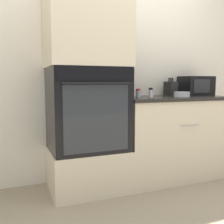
{
  "coord_description": "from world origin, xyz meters",
  "views": [
    {
      "loc": [
        -1.08,
        -2.15,
        1.07
      ],
      "look_at": [
        -0.15,
        0.21,
        0.78
      ],
      "focal_mm": 42.0,
      "sensor_mm": 36.0,
      "label": 1
    }
  ],
  "objects": [
    {
      "name": "condiment_jar_far",
      "position": [
        0.35,
        0.33,
        0.95
      ],
      "size": [
        0.05,
        0.05,
        0.08
      ],
      "color": "silver",
      "rests_on": "counter_unit"
    },
    {
      "name": "wall_back",
      "position": [
        0.0,
        0.63,
        1.25
      ],
      "size": [
        8.0,
        0.05,
        2.5
      ],
      "color": "silver",
      "rests_on": "ground_plane"
    },
    {
      "name": "oven_cabinet_upper",
      "position": [
        -0.37,
        0.3,
        1.62
      ],
      "size": [
        0.75,
        0.6,
        0.83
      ],
      "color": "beige",
      "rests_on": "wall_oven"
    },
    {
      "name": "microwave",
      "position": [
        1.01,
        0.41,
        1.03
      ],
      "size": [
        0.36,
        0.27,
        0.23
      ],
      "color": "black",
      "rests_on": "counter_unit"
    },
    {
      "name": "counter_unit",
      "position": [
        0.61,
        0.3,
        0.46
      ],
      "size": [
        1.24,
        0.63,
        0.91
      ],
      "color": "beige",
      "rests_on": "ground_plane"
    },
    {
      "name": "condiment_jar_mid",
      "position": [
        0.29,
        0.22,
        0.96
      ],
      "size": [
        0.04,
        0.04,
        0.1
      ],
      "color": "silver",
      "rests_on": "counter_unit"
    },
    {
      "name": "wall_oven",
      "position": [
        -0.37,
        0.3,
        0.81
      ],
      "size": [
        0.72,
        0.64,
        0.79
      ],
      "color": "black",
      "rests_on": "oven_cabinet_base"
    },
    {
      "name": "oven_cabinet_base",
      "position": [
        -0.37,
        0.3,
        0.21
      ],
      "size": [
        0.75,
        0.6,
        0.41
      ],
      "color": "beige",
      "rests_on": "ground_plane"
    },
    {
      "name": "bowl",
      "position": [
        0.68,
        0.22,
        0.94
      ],
      "size": [
        0.17,
        0.17,
        0.05
      ],
      "color": "silver",
      "rests_on": "counter_unit"
    },
    {
      "name": "condiment_jar_near",
      "position": [
        0.18,
        0.29,
        0.96
      ],
      "size": [
        0.05,
        0.05,
        0.09
      ],
      "color": "silver",
      "rests_on": "counter_unit"
    },
    {
      "name": "ground_plane",
      "position": [
        0.0,
        0.0,
        0.0
      ],
      "size": [
        12.0,
        12.0,
        0.0
      ],
      "primitive_type": "plane",
      "color": "gray"
    },
    {
      "name": "knife_block",
      "position": [
        0.69,
        0.46,
        0.99
      ],
      "size": [
        0.1,
        0.16,
        0.21
      ],
      "color": "black",
      "rests_on": "counter_unit"
    }
  ]
}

